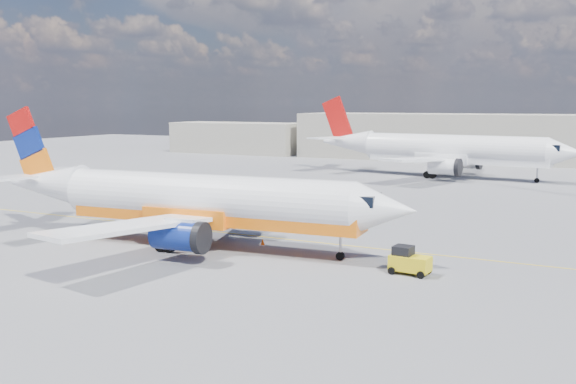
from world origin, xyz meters
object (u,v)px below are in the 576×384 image
at_px(second_jet, 445,150).
at_px(traffic_cone, 263,242).
at_px(main_jet, 194,200).
at_px(gse_tug, 409,261).

height_order(second_jet, traffic_cone, second_jet).
bearing_deg(main_jet, traffic_cone, 25.72).
bearing_deg(second_jet, traffic_cone, -87.00).
xyz_separation_m(gse_tug, traffic_cone, (-11.31, 2.91, -0.54)).
xyz_separation_m(second_jet, gse_tug, (9.40, -50.47, -2.87)).
distance_m(second_jet, traffic_cone, 47.72).
bearing_deg(gse_tug, second_jet, 105.87).
height_order(main_jet, second_jet, second_jet).
xyz_separation_m(second_jet, traffic_cone, (-1.91, -47.56, -3.41)).
xyz_separation_m(main_jet, second_jet, (6.03, 49.93, 0.40)).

